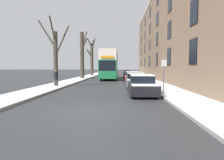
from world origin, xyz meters
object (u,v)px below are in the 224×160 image
object	(u,v)px
bare_tree_left_1	(82,54)
parked_car_1	(136,81)
bare_tree_left_0	(55,55)
parked_car_4	(128,74)
parked_car_2	(132,77)
double_decker_bus	(110,63)
parked_car_0	(142,86)
street_sign_post	(164,75)
bare_tree_left_2	(92,58)
parked_car_3	(130,76)
pedestrian_left_sidewalk	(56,78)

from	to	relation	value
bare_tree_left_1	parked_car_1	xyz separation A→B (m)	(7.70, -13.08, -3.45)
bare_tree_left_0	parked_car_4	size ratio (longest dim) A/B	1.48
parked_car_2	bare_tree_left_1	bearing A→B (deg)	137.59
double_decker_bus	parked_car_4	world-z (taller)	double_decker_bus
double_decker_bus	parked_car_0	size ratio (longest dim) A/B	2.65
parked_car_1	street_sign_post	size ratio (longest dim) A/B	1.73
bare_tree_left_2	parked_car_3	xyz separation A→B (m)	(7.82, -13.71, -3.43)
bare_tree_left_0	parked_car_2	bearing A→B (deg)	38.23
bare_tree_left_0	double_decker_bus	distance (m)	14.29
parked_car_1	bare_tree_left_0	bearing A→B (deg)	-179.19
bare_tree_left_1	bare_tree_left_2	size ratio (longest dim) A/B	0.99
double_decker_bus	bare_tree_left_2	bearing A→B (deg)	111.77
parked_car_1	parked_car_3	size ratio (longest dim) A/B	1.07
double_decker_bus	parked_car_1	size ratio (longest dim) A/B	2.69
pedestrian_left_sidewalk	street_sign_post	size ratio (longest dim) A/B	0.69
bare_tree_left_2	parked_car_1	bearing A→B (deg)	-72.53
bare_tree_left_0	street_sign_post	world-z (taller)	bare_tree_left_0
bare_tree_left_2	street_sign_post	size ratio (longest dim) A/B	3.33
bare_tree_left_1	parked_car_4	distance (m)	9.36
double_decker_bus	pedestrian_left_sidewalk	distance (m)	14.53
bare_tree_left_0	street_sign_post	bearing A→B (deg)	-32.29
parked_car_3	bare_tree_left_2	bearing A→B (deg)	119.70
bare_tree_left_0	pedestrian_left_sidewalk	size ratio (longest dim) A/B	3.93
parked_car_4	bare_tree_left_2	bearing A→B (deg)	135.56
double_decker_bus	parked_car_1	xyz separation A→B (m)	(3.26, -13.43, -1.92)
bare_tree_left_1	bare_tree_left_2	xyz separation A→B (m)	(-0.13, 11.78, -0.06)
parked_car_2	parked_car_4	bearing A→B (deg)	90.00
bare_tree_left_1	parked_car_2	distance (m)	10.98
parked_car_3	parked_car_4	xyz separation A→B (m)	(-0.00, 6.04, 0.08)
bare_tree_left_1	parked_car_1	distance (m)	15.56
parked_car_0	parked_car_1	bearing A→B (deg)	90.00
parked_car_3	pedestrian_left_sidewalk	distance (m)	13.81
double_decker_bus	street_sign_post	world-z (taller)	double_decker_bus
parked_car_3	parked_car_2	bearing A→B (deg)	-90.00
parked_car_2	street_sign_post	bearing A→B (deg)	-83.39
parked_car_2	parked_car_4	world-z (taller)	parked_car_4
double_decker_bus	pedestrian_left_sidewalk	xyz separation A→B (m)	(-4.50, -13.71, -1.64)
bare_tree_left_2	bare_tree_left_1	bearing A→B (deg)	-89.39
bare_tree_left_2	parked_car_3	world-z (taller)	bare_tree_left_2
bare_tree_left_0	parked_car_4	xyz separation A→B (m)	(7.82, 17.29, -2.39)
bare_tree_left_0	pedestrian_left_sidewalk	bearing A→B (deg)	-71.07
parked_car_4	double_decker_bus	bearing A→B (deg)	-130.98
double_decker_bus	parked_car_0	distance (m)	19.23
parked_car_2	pedestrian_left_sidewalk	distance (m)	10.02
parked_car_2	parked_car_3	xyz separation A→B (m)	(0.00, 5.09, -0.05)
parked_car_3	parked_car_4	size ratio (longest dim) A/B	0.89
bare_tree_left_2	parked_car_4	size ratio (longest dim) A/B	1.83
parked_car_2	parked_car_4	xyz separation A→B (m)	(0.00, 11.13, 0.03)
parked_car_4	parked_car_2	bearing A→B (deg)	-90.00
parked_car_1	parked_car_4	bearing A→B (deg)	90.00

